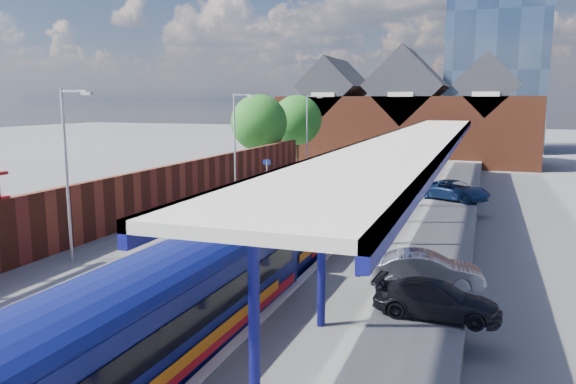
% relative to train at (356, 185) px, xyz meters
% --- Properties ---
extents(ground, '(240.00, 240.00, 0.00)m').
position_rel_train_xyz_m(ground, '(-1.49, 6.61, -2.12)').
color(ground, '#5B5B5E').
rests_on(ground, ground).
extents(ballast_bed, '(6.00, 76.00, 0.06)m').
position_rel_train_xyz_m(ballast_bed, '(-1.49, -3.39, -2.09)').
color(ballast_bed, '#473D33').
rests_on(ballast_bed, ground).
extents(rails, '(4.51, 76.00, 0.14)m').
position_rel_train_xyz_m(rails, '(-1.49, -3.39, -2.00)').
color(rails, slate).
rests_on(rails, ground).
extents(left_platform, '(5.00, 76.00, 1.00)m').
position_rel_train_xyz_m(left_platform, '(-6.99, -3.39, -1.62)').
color(left_platform, '#565659').
rests_on(left_platform, ground).
extents(right_platform, '(6.00, 76.00, 1.00)m').
position_rel_train_xyz_m(right_platform, '(4.51, -3.39, -1.62)').
color(right_platform, '#565659').
rests_on(right_platform, ground).
extents(coping_left, '(0.30, 76.00, 0.05)m').
position_rel_train_xyz_m(coping_left, '(-4.64, -3.39, -1.10)').
color(coping_left, silver).
rests_on(coping_left, left_platform).
extents(coping_right, '(0.30, 76.00, 0.05)m').
position_rel_train_xyz_m(coping_right, '(1.66, -3.39, -1.10)').
color(coping_right, silver).
rests_on(coping_right, right_platform).
extents(yellow_line, '(0.14, 76.00, 0.01)m').
position_rel_train_xyz_m(yellow_line, '(-5.24, -3.39, -1.12)').
color(yellow_line, yellow).
rests_on(yellow_line, left_platform).
extents(train, '(3.11, 65.95, 3.45)m').
position_rel_train_xyz_m(train, '(0.00, 0.00, 0.00)').
color(train, '#0B114F').
rests_on(train, ground).
extents(canopy, '(4.50, 52.00, 4.48)m').
position_rel_train_xyz_m(canopy, '(3.99, -1.44, 3.13)').
color(canopy, '#0F115D').
rests_on(canopy, right_platform).
extents(lamp_post_b, '(1.48, 0.18, 7.00)m').
position_rel_train_xyz_m(lamp_post_b, '(-7.86, -17.39, 2.87)').
color(lamp_post_b, '#A5A8AA').
rests_on(lamp_post_b, left_platform).
extents(lamp_post_c, '(1.48, 0.18, 7.00)m').
position_rel_train_xyz_m(lamp_post_c, '(-7.86, -1.39, 2.87)').
color(lamp_post_c, '#A5A8AA').
rests_on(lamp_post_c, left_platform).
extents(lamp_post_d, '(1.48, 0.18, 7.00)m').
position_rel_train_xyz_m(lamp_post_d, '(-7.86, 14.61, 2.87)').
color(lamp_post_d, '#A5A8AA').
rests_on(lamp_post_d, left_platform).
extents(platform_sign, '(0.55, 0.08, 2.50)m').
position_rel_train_xyz_m(platform_sign, '(-6.49, 0.61, 0.57)').
color(platform_sign, '#A5A8AA').
rests_on(platform_sign, left_platform).
extents(brick_wall, '(0.35, 50.00, 3.86)m').
position_rel_train_xyz_m(brick_wall, '(-9.59, -9.85, 0.33)').
color(brick_wall, maroon).
rests_on(brick_wall, left_platform).
extents(station_building, '(30.00, 12.12, 13.78)m').
position_rel_train_xyz_m(station_building, '(-1.49, 34.61, 3.33)').
color(station_building, maroon).
rests_on(station_building, ground).
extents(glass_tower, '(14.20, 14.20, 40.30)m').
position_rel_train_xyz_m(glass_tower, '(8.51, 56.61, 18.08)').
color(glass_tower, '#4A6080').
rests_on(glass_tower, ground).
extents(tree_near, '(5.20, 5.20, 8.10)m').
position_rel_train_xyz_m(tree_near, '(-11.84, 12.52, 3.23)').
color(tree_near, '#382314').
rests_on(tree_near, ground).
extents(tree_far, '(5.20, 5.20, 8.10)m').
position_rel_train_xyz_m(tree_far, '(-10.84, 20.52, 3.23)').
color(tree_far, '#382314').
rests_on(tree_far, ground).
extents(parked_car_silver, '(4.07, 2.05, 1.28)m').
position_rel_train_xyz_m(parked_car_silver, '(6.06, -15.91, -0.48)').
color(parked_car_silver, '#A5A5A9').
rests_on(parked_car_silver, right_platform).
extents(parked_car_dark, '(3.92, 1.82, 1.11)m').
position_rel_train_xyz_m(parked_car_dark, '(6.64, -18.55, -0.57)').
color(parked_car_dark, black).
rests_on(parked_car_dark, right_platform).
extents(parked_car_blue, '(5.17, 4.01, 1.31)m').
position_rel_train_xyz_m(parked_car_blue, '(6.00, 2.82, -0.47)').
color(parked_car_blue, navy).
rests_on(parked_car_blue, right_platform).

